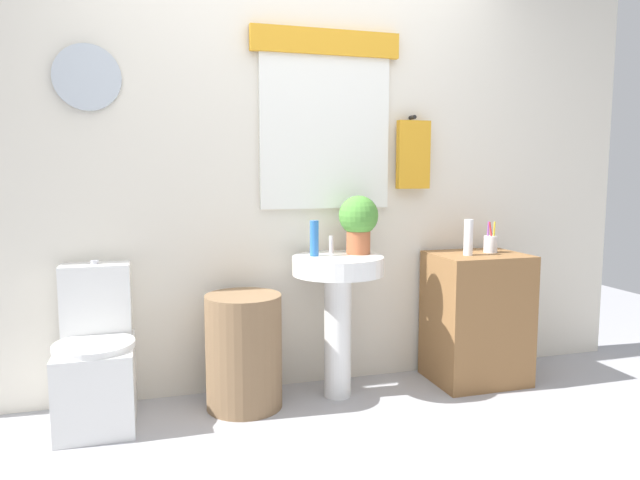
{
  "coord_description": "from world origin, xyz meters",
  "views": [
    {
      "loc": [
        -0.78,
        -2.1,
        1.25
      ],
      "look_at": [
        0.08,
        0.8,
        0.89
      ],
      "focal_mm": 32.4,
      "sensor_mm": 36.0,
      "label": 1
    }
  ],
  "objects_px": {
    "laundry_hamper": "(244,351)",
    "pedestal_sink": "(338,293)",
    "wooden_cabinet": "(476,317)",
    "toothbrush_cup": "(491,244)",
    "lotion_bottle": "(468,237)",
    "toilet": "(97,363)",
    "soap_bottle": "(314,238)",
    "potted_plant": "(359,220)"
  },
  "relations": [
    {
      "from": "lotion_bottle",
      "to": "pedestal_sink",
      "type": "bearing_deg",
      "value": 177.05
    },
    {
      "from": "lotion_bottle",
      "to": "toilet",
      "type": "bearing_deg",
      "value": 177.84
    },
    {
      "from": "pedestal_sink",
      "to": "wooden_cabinet",
      "type": "height_order",
      "value": "pedestal_sink"
    },
    {
      "from": "wooden_cabinet",
      "to": "potted_plant",
      "type": "distance_m",
      "value": 0.94
    },
    {
      "from": "toilet",
      "to": "laundry_hamper",
      "type": "bearing_deg",
      "value": -2.87
    },
    {
      "from": "toothbrush_cup",
      "to": "lotion_bottle",
      "type": "bearing_deg",
      "value": -162.25
    },
    {
      "from": "toilet",
      "to": "lotion_bottle",
      "type": "xyz_separation_m",
      "value": [
        2.03,
        -0.08,
        0.57
      ]
    },
    {
      "from": "laundry_hamper",
      "to": "soap_bottle",
      "type": "distance_m",
      "value": 0.71
    },
    {
      "from": "toilet",
      "to": "soap_bottle",
      "type": "bearing_deg",
      "value": 0.67
    },
    {
      "from": "pedestal_sink",
      "to": "toilet",
      "type": "bearing_deg",
      "value": 178.32
    },
    {
      "from": "laundry_hamper",
      "to": "pedestal_sink",
      "type": "relative_size",
      "value": 0.77
    },
    {
      "from": "toilet",
      "to": "pedestal_sink",
      "type": "bearing_deg",
      "value": -1.68
    },
    {
      "from": "laundry_hamper",
      "to": "toothbrush_cup",
      "type": "relative_size",
      "value": 3.28
    },
    {
      "from": "toilet",
      "to": "laundry_hamper",
      "type": "xyz_separation_m",
      "value": [
        0.73,
        -0.04,
        0.0
      ]
    },
    {
      "from": "toothbrush_cup",
      "to": "soap_bottle",
      "type": "bearing_deg",
      "value": 178.4
    },
    {
      "from": "pedestal_sink",
      "to": "potted_plant",
      "type": "distance_m",
      "value": 0.42
    },
    {
      "from": "laundry_hamper",
      "to": "soap_bottle",
      "type": "relative_size",
      "value": 3.13
    },
    {
      "from": "wooden_cabinet",
      "to": "soap_bottle",
      "type": "height_order",
      "value": "soap_bottle"
    },
    {
      "from": "wooden_cabinet",
      "to": "soap_bottle",
      "type": "bearing_deg",
      "value": 177.11
    },
    {
      "from": "toilet",
      "to": "soap_bottle",
      "type": "xyz_separation_m",
      "value": [
        1.14,
        0.01,
        0.59
      ]
    },
    {
      "from": "laundry_hamper",
      "to": "pedestal_sink",
      "type": "height_order",
      "value": "pedestal_sink"
    },
    {
      "from": "toothbrush_cup",
      "to": "wooden_cabinet",
      "type": "bearing_deg",
      "value": -168.02
    },
    {
      "from": "pedestal_sink",
      "to": "toothbrush_cup",
      "type": "relative_size",
      "value": 4.27
    },
    {
      "from": "laundry_hamper",
      "to": "pedestal_sink",
      "type": "distance_m",
      "value": 0.6
    },
    {
      "from": "pedestal_sink",
      "to": "lotion_bottle",
      "type": "xyz_separation_m",
      "value": [
        0.78,
        -0.04,
        0.28
      ]
    },
    {
      "from": "soap_bottle",
      "to": "lotion_bottle",
      "type": "height_order",
      "value": "soap_bottle"
    },
    {
      "from": "toilet",
      "to": "potted_plant",
      "type": "bearing_deg",
      "value": 0.95
    },
    {
      "from": "pedestal_sink",
      "to": "soap_bottle",
      "type": "height_order",
      "value": "soap_bottle"
    },
    {
      "from": "wooden_cabinet",
      "to": "toilet",
      "type": "bearing_deg",
      "value": 179.01
    },
    {
      "from": "soap_bottle",
      "to": "pedestal_sink",
      "type": "bearing_deg",
      "value": -22.62
    },
    {
      "from": "toilet",
      "to": "potted_plant",
      "type": "xyz_separation_m",
      "value": [
        1.4,
        0.02,
        0.68
      ]
    },
    {
      "from": "soap_bottle",
      "to": "lotion_bottle",
      "type": "xyz_separation_m",
      "value": [
        0.9,
        -0.09,
        -0.01
      ]
    },
    {
      "from": "wooden_cabinet",
      "to": "soap_bottle",
      "type": "distance_m",
      "value": 1.11
    },
    {
      "from": "toothbrush_cup",
      "to": "pedestal_sink",
      "type": "bearing_deg",
      "value": -178.82
    },
    {
      "from": "lotion_bottle",
      "to": "toothbrush_cup",
      "type": "bearing_deg",
      "value": 17.75
    },
    {
      "from": "laundry_hamper",
      "to": "potted_plant",
      "type": "xyz_separation_m",
      "value": [
        0.66,
        0.06,
        0.68
      ]
    },
    {
      "from": "laundry_hamper",
      "to": "wooden_cabinet",
      "type": "relative_size",
      "value": 0.79
    },
    {
      "from": "laundry_hamper",
      "to": "wooden_cabinet",
      "type": "xyz_separation_m",
      "value": [
        1.39,
        0.0,
        0.08
      ]
    },
    {
      "from": "lotion_bottle",
      "to": "laundry_hamper",
      "type": "bearing_deg",
      "value": 178.24
    },
    {
      "from": "wooden_cabinet",
      "to": "potted_plant",
      "type": "xyz_separation_m",
      "value": [
        -0.73,
        0.06,
        0.6
      ]
    },
    {
      "from": "wooden_cabinet",
      "to": "toothbrush_cup",
      "type": "height_order",
      "value": "toothbrush_cup"
    },
    {
      "from": "toilet",
      "to": "pedestal_sink",
      "type": "distance_m",
      "value": 1.29
    }
  ]
}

